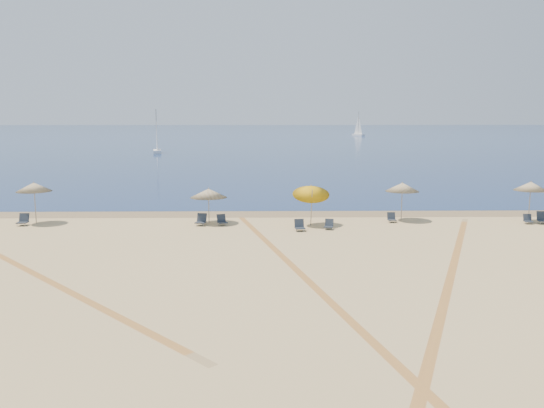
{
  "coord_description": "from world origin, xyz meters",
  "views": [
    {
      "loc": [
        -0.55,
        -14.04,
        6.64
      ],
      "look_at": [
        0.0,
        20.0,
        1.3
      ],
      "focal_mm": 37.02,
      "sensor_mm": 36.0,
      "label": 1
    }
  ],
  "objects": [
    {
      "name": "chair_7",
      "position": [
        7.6,
        20.77,
        0.27
      ],
      "size": [
        0.5,
        0.59,
        0.61
      ],
      "rotation": [
        0.0,
        0.0,
        -0.0
      ],
      "color": "#1C232C",
      "rests_on": "ground"
    },
    {
      "name": "umbrella_5",
      "position": [
        16.32,
        20.69,
        2.29
      ],
      "size": [
        2.05,
        2.05,
        2.63
      ],
      "color": "gray",
      "rests_on": "ground"
    },
    {
      "name": "ocean",
      "position": [
        0.0,
        225.0,
        0.01
      ],
      "size": [
        500.0,
        500.0,
        0.0
      ],
      "primitive_type": "plane",
      "color": "#0C2151",
      "rests_on": "ground"
    },
    {
      "name": "wet_sand",
      "position": [
        0.0,
        24.0,
        0.0
      ],
      "size": [
        500.0,
        500.0,
        0.0
      ],
      "primitive_type": "plane",
      "color": "olive",
      "rests_on": "ground"
    },
    {
      "name": "umbrella_2",
      "position": [
        -3.95,
        20.61,
        1.9
      ],
      "size": [
        2.31,
        2.31,
        2.24
      ],
      "color": "gray",
      "rests_on": "ground"
    },
    {
      "name": "chair_8",
      "position": [
        16.02,
        20.13,
        0.26
      ],
      "size": [
        0.56,
        0.63,
        0.59
      ],
      "rotation": [
        0.0,
        0.0,
        -0.13
      ],
      "color": "#1C232C",
      "rests_on": "ground"
    },
    {
      "name": "umbrella_3",
      "position": [
        2.38,
        19.77,
        2.18
      ],
      "size": [
        2.27,
        2.32,
        2.84
      ],
      "color": "gray",
      "rests_on": "ground"
    },
    {
      "name": "chair_5",
      "position": [
        1.59,
        18.14,
        0.3
      ],
      "size": [
        0.63,
        0.72,
        0.67
      ],
      "rotation": [
        0.0,
        0.0,
        0.12
      ],
      "color": "#1C232C",
      "rests_on": "ground"
    },
    {
      "name": "chair_4",
      "position": [
        -3.09,
        19.97,
        0.29
      ],
      "size": [
        0.74,
        0.79,
        0.66
      ],
      "rotation": [
        0.0,
        0.0,
        0.38
      ],
      "color": "#1C232C",
      "rests_on": "ground"
    },
    {
      "name": "umbrella_1",
      "position": [
        -14.78,
        20.69,
        2.3
      ],
      "size": [
        2.15,
        2.15,
        2.64
      ],
      "color": "gray",
      "rests_on": "ground"
    },
    {
      "name": "umbrella_4",
      "position": [
        8.37,
        21.37,
        2.16
      ],
      "size": [
        2.16,
        2.16,
        2.5
      ],
      "color": "gray",
      "rests_on": "ground"
    },
    {
      "name": "chair_3",
      "position": [
        -4.37,
        19.93,
        0.32
      ],
      "size": [
        0.72,
        0.8,
        0.72
      ],
      "rotation": [
        0.0,
        0.0,
        -0.2
      ],
      "color": "#1C232C",
      "rests_on": "ground"
    },
    {
      "name": "sailboat_0",
      "position": [
        -19.85,
        88.75,
        2.39
      ],
      "size": [
        2.34,
        5.46,
        7.9
      ],
      "rotation": [
        0.0,
        0.0,
        0.19
      ],
      "color": "white",
      "rests_on": "ocean"
    },
    {
      "name": "sailboat_1",
      "position": [
        32.27,
        179.5,
        2.5
      ],
      "size": [
        3.82,
        5.58,
        8.27
      ],
      "rotation": [
        0.0,
        0.0,
        0.48
      ],
      "color": "white",
      "rests_on": "ocean"
    },
    {
      "name": "ground",
      "position": [
        0.0,
        0.0,
        0.0
      ],
      "size": [
        160.0,
        160.0,
        0.0
      ],
      "primitive_type": "plane",
      "color": "tan",
      "rests_on": "ground"
    },
    {
      "name": "tire_tracks",
      "position": [
        -1.22,
        9.61,
        0.0
      ],
      "size": [
        57.6,
        41.43,
        0.0
      ],
      "color": "tan",
      "rests_on": "ground"
    },
    {
      "name": "chair_6",
      "position": [
        3.36,
        18.57,
        0.27
      ],
      "size": [
        0.64,
        0.7,
        0.6
      ],
      "rotation": [
        0.0,
        0.0,
        -0.28
      ],
      "color": "#1C232C",
      "rests_on": "ground"
    },
    {
      "name": "chair_2",
      "position": [
        -15.33,
        20.1,
        0.32
      ],
      "size": [
        0.6,
        0.7,
        0.72
      ],
      "rotation": [
        0.0,
        0.0,
        -0.0
      ],
      "color": "#1C232C",
      "rests_on": "ground"
    },
    {
      "name": "chair_9",
      "position": [
        16.97,
        20.19,
        0.33
      ],
      "size": [
        0.71,
        0.8,
        0.74
      ],
      "rotation": [
        0.0,
        0.0,
        -0.15
      ],
      "color": "#1C232C",
      "rests_on": "ground"
    }
  ]
}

